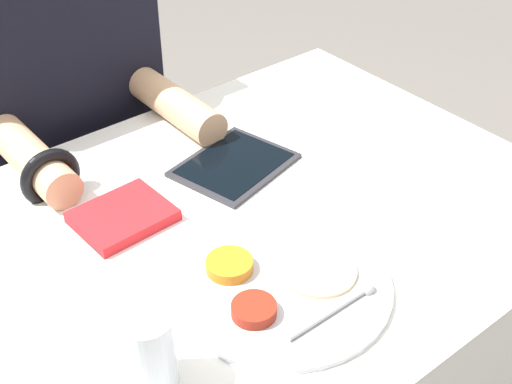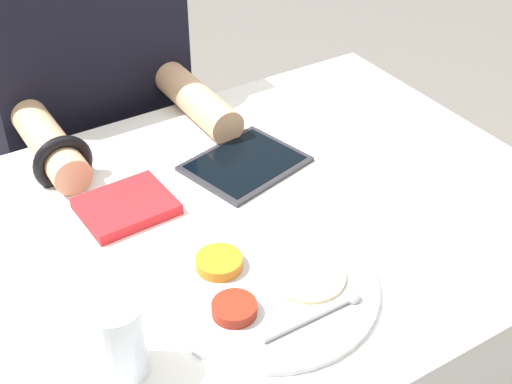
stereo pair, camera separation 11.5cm
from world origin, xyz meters
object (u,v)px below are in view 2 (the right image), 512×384
at_px(person_diner, 98,154).
at_px(red_notebook, 126,207).
at_px(thali_tray, 267,286).
at_px(tablet_device, 245,164).
at_px(drinking_glass, 119,340).

bearing_deg(person_diner, red_notebook, -102.80).
relative_size(thali_tray, tablet_device, 1.38).
xyz_separation_m(thali_tray, tablet_device, (0.14, 0.30, -0.00)).
bearing_deg(thali_tray, drinking_glass, -173.91).
xyz_separation_m(thali_tray, red_notebook, (-0.10, 0.29, 0.00)).
bearing_deg(drinking_glass, person_diner, 72.19).
bearing_deg(tablet_device, thali_tray, -115.48).
height_order(tablet_device, person_diner, person_diner).
relative_size(red_notebook, person_diner, 0.13).
bearing_deg(thali_tray, person_diner, 90.13).
xyz_separation_m(tablet_device, drinking_glass, (-0.38, -0.32, 0.05)).
bearing_deg(drinking_glass, tablet_device, 40.12).
bearing_deg(person_diner, drinking_glass, -107.81).
distance_m(thali_tray, person_diner, 0.74).
height_order(thali_tray, tablet_device, thali_tray).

